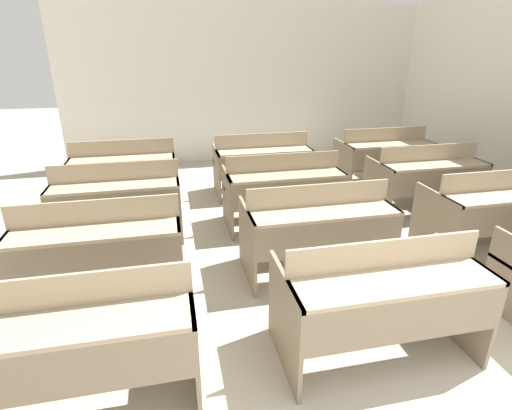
{
  "coord_description": "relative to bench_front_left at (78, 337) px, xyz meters",
  "views": [
    {
      "loc": [
        -1.46,
        -0.41,
        2.02
      ],
      "look_at": [
        -0.77,
        2.73,
        0.74
      ],
      "focal_mm": 28.0,
      "sensor_mm": 36.0,
      "label": 1
    }
  ],
  "objects": [
    {
      "name": "bench_back_left",
      "position": [
        -0.02,
        3.38,
        0.0
      ],
      "size": [
        1.33,
        0.72,
        0.88
      ],
      "color": "#7F6F58",
      "rests_on": "ground_plane"
    },
    {
      "name": "bench_back_center",
      "position": [
        1.88,
        3.4,
        0.0
      ],
      "size": [
        1.33,
        0.72,
        0.88
      ],
      "color": "#83745D",
      "rests_on": "ground_plane"
    },
    {
      "name": "bench_third_left",
      "position": [
        -0.0,
        2.27,
        0.0
      ],
      "size": [
        1.33,
        0.72,
        0.88
      ],
      "color": "#80715A",
      "rests_on": "ground_plane"
    },
    {
      "name": "wall_back",
      "position": [
        2.06,
        5.4,
        0.9
      ],
      "size": [
        6.53,
        0.06,
        2.76
      ],
      "color": "white",
      "rests_on": "ground_plane"
    },
    {
      "name": "wastepaper_bin",
      "position": [
        4.94,
        4.17,
        -0.29
      ],
      "size": [
        0.32,
        0.32,
        0.37
      ],
      "color": "#474C51",
      "rests_on": "ground_plane"
    },
    {
      "name": "bench_second_left",
      "position": [
        -0.03,
        1.15,
        0.0
      ],
      "size": [
        1.33,
        0.72,
        0.88
      ],
      "color": "#82725B",
      "rests_on": "ground_plane"
    },
    {
      "name": "bench_front_center",
      "position": [
        1.9,
        0.0,
        0.0
      ],
      "size": [
        1.33,
        0.72,
        0.88
      ],
      "color": "#80715A",
      "rests_on": "ground_plane"
    },
    {
      "name": "bench_third_center",
      "position": [
        1.86,
        2.24,
        0.0
      ],
      "size": [
        1.33,
        0.72,
        0.88
      ],
      "color": "#796A53",
      "rests_on": "ground_plane"
    },
    {
      "name": "bench_second_center",
      "position": [
        1.87,
        1.13,
        0.0
      ],
      "size": [
        1.33,
        0.72,
        0.88
      ],
      "color": "#81725B",
      "rests_on": "ground_plane"
    },
    {
      "name": "bench_back_right",
      "position": [
        3.79,
        3.39,
        0.0
      ],
      "size": [
        1.33,
        0.72,
        0.88
      ],
      "color": "#7E6E57",
      "rests_on": "ground_plane"
    },
    {
      "name": "bench_front_left",
      "position": [
        0.0,
        0.0,
        0.0
      ],
      "size": [
        1.33,
        0.72,
        0.88
      ],
      "color": "#80715A",
      "rests_on": "ground_plane"
    },
    {
      "name": "bench_third_right",
      "position": [
        3.77,
        2.27,
        0.0
      ],
      "size": [
        1.33,
        0.72,
        0.88
      ],
      "color": "#7F6F58",
      "rests_on": "ground_plane"
    },
    {
      "name": "bench_second_right",
      "position": [
        3.79,
        1.14,
        0.0
      ],
      "size": [
        1.33,
        0.72,
        0.88
      ],
      "color": "#82725B",
      "rests_on": "ground_plane"
    }
  ]
}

